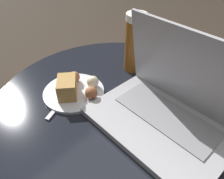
# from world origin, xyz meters

# --- Properties ---
(table) EXTENTS (0.75, 0.75, 0.52)m
(table) POSITION_xyz_m (0.00, 0.00, 0.37)
(table) COLOR #9E9EA3
(table) RESTS_ON ground_plane
(laptop) EXTENTS (0.37, 0.26, 0.24)m
(laptop) POSITION_xyz_m (0.14, 0.03, 0.57)
(laptop) COLOR #B2B2B7
(laptop) RESTS_ON table
(beer_glass) EXTENTS (0.07, 0.07, 0.20)m
(beer_glass) POSITION_xyz_m (-0.08, 0.17, 0.62)
(beer_glass) COLOR brown
(beer_glass) RESTS_ON table
(snack_plate) EXTENTS (0.18, 0.18, 0.06)m
(snack_plate) POSITION_xyz_m (-0.12, -0.06, 0.54)
(snack_plate) COLOR silver
(snack_plate) RESTS_ON table
(fork) EXTENTS (0.08, 0.18, 0.00)m
(fork) POSITION_xyz_m (-0.13, -0.08, 0.53)
(fork) COLOR #B2B2B7
(fork) RESTS_ON table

